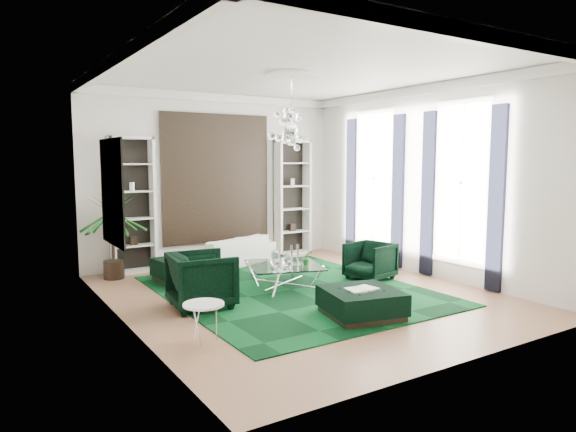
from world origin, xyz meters
TOP-DOWN VIEW (x-y plane):
  - floor at (0.00, 0.00)m, footprint 6.00×7.00m
  - ceiling at (0.00, 0.00)m, footprint 6.00×7.00m
  - wall_back at (0.00, 3.51)m, footprint 6.00×0.02m
  - wall_front at (0.00, -3.51)m, footprint 6.00×0.02m
  - wall_left at (-3.01, 0.00)m, footprint 0.02×7.00m
  - wall_right at (3.01, 0.00)m, footprint 0.02×7.00m
  - crown_molding at (0.00, 0.00)m, footprint 6.00×7.00m
  - ceiling_medallion at (0.00, 0.30)m, footprint 0.90×0.90m
  - tapestry at (0.00, 3.46)m, footprint 2.50×0.06m
  - shelving_left at (-1.95, 3.31)m, footprint 0.90×0.38m
  - shelving_right at (1.95, 3.31)m, footprint 0.90×0.38m
  - painting at (-2.97, 0.60)m, footprint 0.04×1.30m
  - window_near at (2.99, -0.90)m, footprint 0.03×1.10m
  - curtain_near_a at (2.96, -1.68)m, footprint 0.07×0.30m
  - curtain_near_b at (2.96, -0.12)m, footprint 0.07×0.30m
  - window_far at (2.99, 1.50)m, footprint 0.03×1.10m
  - curtain_far_a at (2.96, 0.72)m, footprint 0.07×0.30m
  - curtain_far_b at (2.96, 2.28)m, footprint 0.07×0.30m
  - rug at (0.00, 0.30)m, footprint 4.20×5.00m
  - sofa at (0.00, 2.85)m, footprint 2.36×1.52m
  - armchair_left at (-1.75, 0.20)m, footprint 1.07×1.04m
  - armchair_right at (1.75, 0.20)m, footprint 0.96×0.94m
  - coffee_table at (0.00, 0.55)m, footprint 1.58×1.58m
  - ottoman_side at (-1.35, 2.00)m, footprint 1.11×1.11m
  - ottoman_front at (0.05, -1.55)m, footprint 1.25×1.25m
  - book at (0.05, -1.55)m, footprint 0.46×0.31m
  - side_table at (-2.35, -1.30)m, footprint 0.69×0.69m
  - palm at (-2.45, 2.95)m, footprint 1.36×1.36m
  - chandelier at (0.00, 0.30)m, footprint 1.17×1.17m
  - table_plant at (0.32, 0.29)m, footprint 0.14×0.11m

SIDE VIEW (x-z plane):
  - floor at x=0.00m, z-range -0.02..0.00m
  - rug at x=0.00m, z-range 0.00..0.02m
  - ottoman_front at x=0.05m, z-range 0.00..0.42m
  - coffee_table at x=0.00m, z-range 0.00..0.43m
  - ottoman_side at x=-1.35m, z-range 0.00..0.44m
  - side_table at x=-2.35m, z-range 0.00..0.51m
  - sofa at x=0.00m, z-range 0.00..0.64m
  - armchair_right at x=1.75m, z-range 0.00..0.74m
  - book at x=0.05m, z-range 0.42..0.45m
  - armchair_left at x=-1.75m, z-range 0.00..0.88m
  - table_plant at x=0.32m, z-range 0.43..0.68m
  - palm at x=-2.45m, z-range 0.00..2.17m
  - shelving_left at x=-1.95m, z-range 0.00..2.80m
  - shelving_right at x=1.95m, z-range 0.00..2.80m
  - curtain_near_a at x=2.96m, z-range 0.02..3.27m
  - curtain_near_b at x=2.96m, z-range 0.02..3.27m
  - curtain_far_a at x=2.96m, z-range 0.02..3.27m
  - curtain_far_b at x=2.96m, z-range 0.02..3.27m
  - painting at x=-2.97m, z-range 1.05..2.65m
  - wall_back at x=0.00m, z-range 0.00..3.80m
  - wall_front at x=0.00m, z-range 0.00..3.80m
  - wall_left at x=-3.01m, z-range 0.00..3.80m
  - wall_right at x=3.01m, z-range 0.00..3.80m
  - tapestry at x=0.00m, z-range 0.50..3.30m
  - window_near at x=2.99m, z-range 0.45..3.35m
  - window_far at x=2.99m, z-range 0.45..3.35m
  - chandelier at x=0.00m, z-range 2.45..3.25m
  - crown_molding at x=0.00m, z-range 3.61..3.79m
  - ceiling_medallion at x=0.00m, z-range 3.75..3.79m
  - ceiling at x=0.00m, z-range 3.80..3.82m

